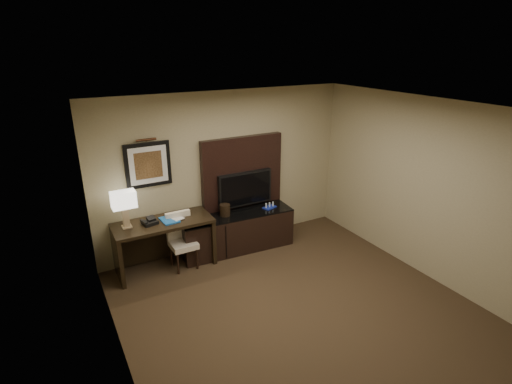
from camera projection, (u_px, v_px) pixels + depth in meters
floor at (307, 319)px, 5.26m from camera, size 4.50×5.00×0.01m
ceiling at (319, 113)px, 4.31m from camera, size 4.50×5.00×0.01m
wall_back at (225, 171)px, 6.83m from camera, size 4.50×0.01×2.70m
wall_left at (119, 276)px, 3.77m from camera, size 0.01×5.00×2.70m
wall_right at (438, 194)px, 5.80m from camera, size 0.01×5.00×2.70m
desk at (165, 245)px, 6.32m from camera, size 1.52×0.67×0.81m
credenza at (237, 231)px, 6.92m from camera, size 1.98×0.66×0.67m
tv_wall_panel at (242, 173)px, 6.94m from camera, size 1.50×0.12×1.30m
tv at (245, 189)px, 6.95m from camera, size 1.00×0.08×0.60m
artwork at (148, 165)px, 6.12m from camera, size 0.70×0.04×0.70m
picture_light at (146, 140)px, 5.95m from camera, size 0.04×0.04×0.30m
desk_chair at (183, 244)px, 6.32m from camera, size 0.40×0.46×0.83m
table_lamp at (125, 209)px, 5.88m from camera, size 0.40×0.29×0.60m
desk_phone at (150, 221)px, 6.07m from camera, size 0.24×0.23×0.10m
blue_folder at (169, 220)px, 6.21m from camera, size 0.27×0.34×0.02m
book at (171, 214)px, 6.17m from camera, size 0.17×0.07×0.23m
ice_bucket at (225, 210)px, 6.69m from camera, size 0.20×0.20×0.20m
minibar_tray at (270, 206)px, 7.02m from camera, size 0.27×0.20×0.08m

